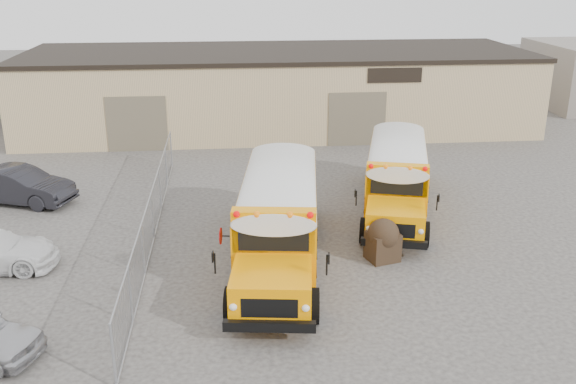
{
  "coord_description": "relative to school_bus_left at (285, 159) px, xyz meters",
  "views": [
    {
      "loc": [
        -3.12,
        -19.26,
        9.67
      ],
      "look_at": [
        -0.98,
        3.16,
        1.6
      ],
      "focal_mm": 40.0,
      "sensor_mm": 36.0,
      "label": 1
    }
  ],
  "objects": [
    {
      "name": "car_dark",
      "position": [
        -11.31,
        0.31,
        -0.95
      ],
      "size": [
        4.98,
        3.16,
        1.55
      ],
      "primitive_type": "imported",
      "rotation": [
        0.0,
        0.0,
        1.22
      ],
      "color": "black",
      "rests_on": "ground"
    },
    {
      "name": "ground",
      "position": [
        0.73,
        -7.03,
        -1.73
      ],
      "size": [
        120.0,
        120.0,
        0.0
      ],
      "primitive_type": "plane",
      "color": "#3A3835",
      "rests_on": "ground"
    },
    {
      "name": "warehouse",
      "position": [
        0.73,
        12.96,
        0.65
      ],
      "size": [
        30.2,
        10.2,
        4.67
      ],
      "color": "tan",
      "rests_on": "ground"
    },
    {
      "name": "school_bus_left",
      "position": [
        0.0,
        0.0,
        0.0
      ],
      "size": [
        3.82,
        10.43,
        2.98
      ],
      "color": "#FF9400",
      "rests_on": "ground"
    },
    {
      "name": "chainlink_fence",
      "position": [
        -5.27,
        -4.03,
        -0.82
      ],
      "size": [
        0.07,
        18.07,
        1.81
      ],
      "color": "#989AA0",
      "rests_on": "ground"
    },
    {
      "name": "tarp_bundle",
      "position": [
        2.75,
        -6.63,
        -0.96
      ],
      "size": [
        1.21,
        1.15,
        1.5
      ],
      "color": "black",
      "rests_on": "ground"
    },
    {
      "name": "school_bus_right",
      "position": [
        5.96,
        3.8,
        -0.13
      ],
      "size": [
        4.64,
        9.67,
        2.75
      ],
      "color": "#FF9A00",
      "rests_on": "ground"
    }
  ]
}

